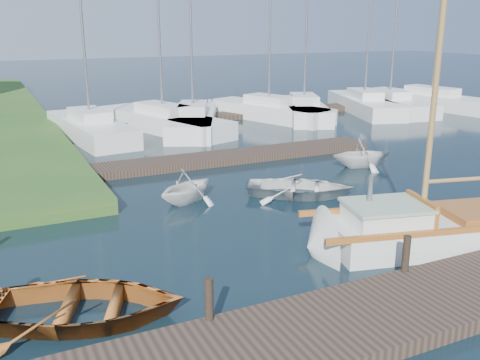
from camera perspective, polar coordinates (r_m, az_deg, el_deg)
name	(u,v)px	position (r m, az deg, el deg)	size (l,w,h in m)	color
ground	(240,220)	(15.22, 0.00, -4.34)	(160.00, 160.00, 0.00)	black
near_dock	(379,315)	(10.58, 14.61, -13.77)	(18.00, 2.20, 0.30)	#2D231B
far_dock	(215,159)	(21.64, -2.66, 2.29)	(14.00, 1.60, 0.30)	#2D231B
pontoon	(274,112)	(33.48, 3.64, 7.24)	(30.00, 1.60, 0.30)	#2D231B
mooring_post_1	(209,299)	(9.66, -3.32, -12.55)	(0.16, 0.16, 0.80)	black
mooring_post_2	(406,254)	(11.91, 17.30, -7.51)	(0.16, 0.16, 0.80)	black
sailboat	(434,232)	(14.33, 19.99, -5.24)	(7.41, 3.59, 9.83)	white
dinghy	(79,300)	(10.66, -16.80, -12.15)	(2.78, 3.90, 0.81)	brown
tender_b	(187,183)	(16.75, -5.69, -0.37)	(1.93, 2.24, 1.18)	white
tender_c	(300,185)	(17.45, 6.39, -0.51)	(2.45, 3.43, 0.71)	white
tender_d	(362,151)	(21.34, 12.88, 3.00)	(2.03, 2.35, 1.24)	white
marina_boat_0	(90,127)	(27.32, -15.69, 5.51)	(3.16, 8.23, 9.79)	white
marina_boat_1	(163,120)	(28.52, -8.24, 6.38)	(5.00, 9.40, 10.35)	white
marina_boat_2	(193,119)	(28.52, -5.03, 6.49)	(5.43, 8.42, 10.47)	white
marina_boat_3	(269,110)	(31.68, 3.08, 7.51)	(4.88, 8.38, 11.16)	white
marina_boat_4	(304,109)	(32.28, 6.81, 7.58)	(4.98, 7.74, 10.42)	white
marina_boat_5	(364,103)	(35.27, 13.12, 8.00)	(4.78, 8.94, 11.24)	white
marina_boat_6	(389,103)	(35.81, 15.66, 7.94)	(3.32, 8.07, 10.77)	white
marina_boat_7	(431,99)	(38.36, 19.71, 8.11)	(3.83, 10.17, 11.73)	white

